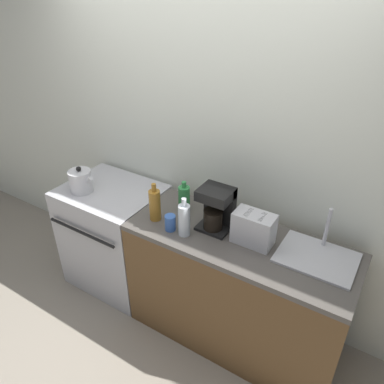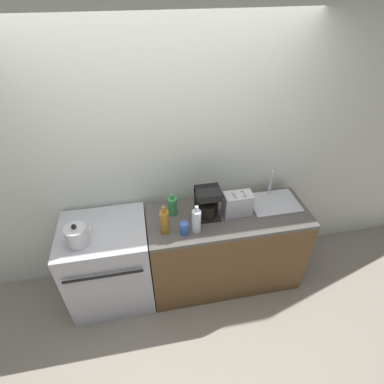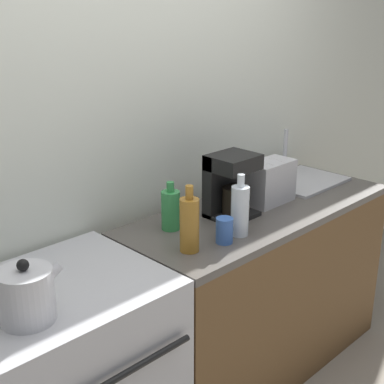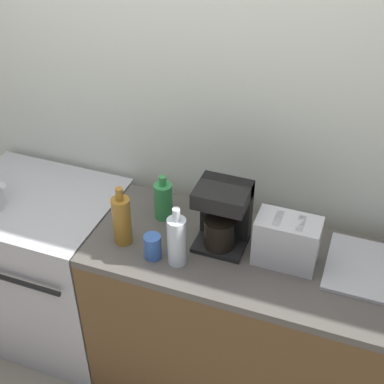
% 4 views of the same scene
% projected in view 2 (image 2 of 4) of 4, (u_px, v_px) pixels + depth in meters
% --- Properties ---
extents(ground_plane, '(12.00, 12.00, 0.00)m').
position_uv_depth(ground_plane, '(179.00, 309.00, 2.99)').
color(ground_plane, gray).
extents(wall_back, '(8.00, 0.05, 2.60)m').
position_uv_depth(wall_back, '(163.00, 162.00, 2.72)').
color(wall_back, silver).
rests_on(wall_back, ground_plane).
extents(stove, '(0.76, 0.67, 0.91)m').
position_uv_depth(stove, '(110.00, 263.00, 2.85)').
color(stove, '#B7B7BC').
rests_on(stove, ground_plane).
extents(counter_block, '(1.50, 0.58, 0.91)m').
position_uv_depth(counter_block, '(225.00, 249.00, 3.02)').
color(counter_block, brown).
rests_on(counter_block, ground_plane).
extents(kettle, '(0.22, 0.17, 0.21)m').
position_uv_depth(kettle, '(77.00, 236.00, 2.41)').
color(kettle, silver).
rests_on(kettle, stove).
extents(toaster, '(0.25, 0.14, 0.21)m').
position_uv_depth(toaster, '(238.00, 204.00, 2.70)').
color(toaster, '#BCBCC1').
rests_on(toaster, counter_block).
extents(coffee_maker, '(0.21, 0.19, 0.30)m').
position_uv_depth(coffee_maker, '(207.00, 201.00, 2.64)').
color(coffee_maker, black).
rests_on(coffee_maker, counter_block).
extents(sink_tray, '(0.46, 0.35, 0.28)m').
position_uv_depth(sink_tray, '(274.00, 201.00, 2.86)').
color(sink_tray, '#B7B7BC').
rests_on(sink_tray, counter_block).
extents(bottle_amber, '(0.08, 0.08, 0.28)m').
position_uv_depth(bottle_amber, '(165.00, 222.00, 2.50)').
color(bottle_amber, '#9E6B23').
rests_on(bottle_amber, counter_block).
extents(bottle_green, '(0.08, 0.08, 0.22)m').
position_uv_depth(bottle_green, '(173.00, 206.00, 2.69)').
color(bottle_green, '#338C47').
rests_on(bottle_green, counter_block).
extents(bottle_clear, '(0.08, 0.08, 0.27)m').
position_uv_depth(bottle_clear, '(196.00, 221.00, 2.51)').
color(bottle_clear, silver).
rests_on(bottle_clear, counter_block).
extents(cup_blue, '(0.07, 0.07, 0.11)m').
position_uv_depth(cup_blue, '(184.00, 228.00, 2.52)').
color(cup_blue, '#3860B2').
rests_on(cup_blue, counter_block).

